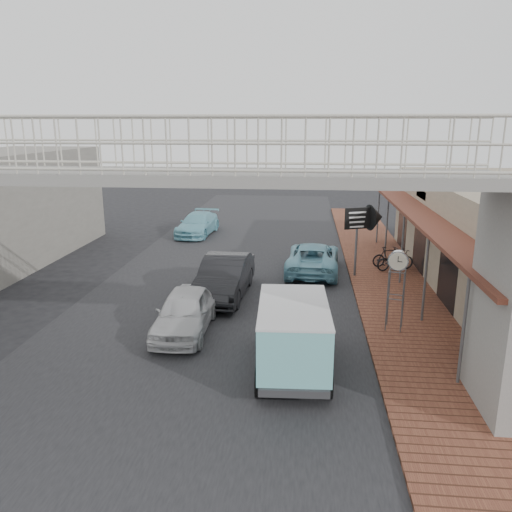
% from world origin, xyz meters
% --- Properties ---
extents(ground, '(120.00, 120.00, 0.00)m').
position_xyz_m(ground, '(0.00, 0.00, 0.00)').
color(ground, black).
rests_on(ground, ground).
extents(road_strip, '(10.00, 60.00, 0.01)m').
position_xyz_m(road_strip, '(0.00, 0.00, 0.01)').
color(road_strip, black).
rests_on(road_strip, ground).
extents(sidewalk, '(3.00, 40.00, 0.10)m').
position_xyz_m(sidewalk, '(6.50, 3.00, 0.05)').
color(sidewalk, brown).
rests_on(sidewalk, ground).
extents(footbridge, '(16.40, 2.40, 6.34)m').
position_xyz_m(footbridge, '(0.00, -4.00, 3.18)').
color(footbridge, gray).
rests_on(footbridge, ground).
extents(white_hatchback, '(1.61, 3.86, 1.31)m').
position_xyz_m(white_hatchback, '(-0.50, -0.41, 0.65)').
color(white_hatchback, silver).
rests_on(white_hatchback, ground).
extents(dark_sedan, '(1.79, 4.59, 1.49)m').
position_xyz_m(dark_sedan, '(0.18, 2.96, 0.74)').
color(dark_sedan, black).
rests_on(dark_sedan, ground).
extents(angkot_curb, '(2.39, 4.73, 1.28)m').
position_xyz_m(angkot_curb, '(3.47, 6.44, 0.64)').
color(angkot_curb, '#73B5C7').
rests_on(angkot_curb, ground).
extents(angkot_far, '(2.11, 4.42, 1.25)m').
position_xyz_m(angkot_far, '(-3.09, 13.38, 0.62)').
color(angkot_far, '#78C0D1').
rests_on(angkot_far, ground).
extents(angkot_van, '(1.95, 3.96, 1.90)m').
position_xyz_m(angkot_van, '(2.86, -2.63, 1.21)').
color(angkot_van, black).
rests_on(angkot_van, ground).
extents(motorcycle_near, '(1.82, 1.19, 0.90)m').
position_xyz_m(motorcycle_near, '(6.99, 6.75, 0.55)').
color(motorcycle_near, black).
rests_on(motorcycle_near, sidewalk).
extents(motorcycle_far, '(1.54, 0.88, 0.89)m').
position_xyz_m(motorcycle_far, '(6.78, 7.31, 0.55)').
color(motorcycle_far, black).
rests_on(motorcycle_far, sidewalk).
extents(street_clock, '(0.64, 0.58, 2.48)m').
position_xyz_m(street_clock, '(5.88, 0.21, 2.16)').
color(street_clock, '#59595B').
rests_on(street_clock, sidewalk).
extents(arrow_sign, '(1.78, 1.20, 2.95)m').
position_xyz_m(arrow_sign, '(5.88, 6.04, 2.48)').
color(arrow_sign, '#59595B').
rests_on(arrow_sign, sidewalk).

